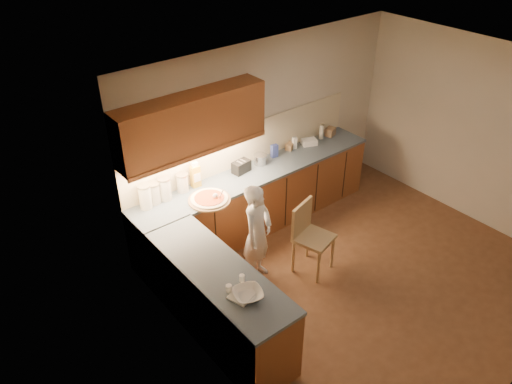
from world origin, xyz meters
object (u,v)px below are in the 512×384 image
child (257,234)px  oil_jug (195,175)px  wooden_chair (309,233)px  toaster (241,167)px  pizza_on_board (210,199)px

child → oil_jug: (-0.18, 1.04, 0.41)m
wooden_chair → toaster: (-0.12, 1.23, 0.45)m
child → oil_jug: size_ratio=3.80×
pizza_on_board → child: size_ratio=0.40×
pizza_on_board → oil_jug: bearing=81.8°
wooden_chair → oil_jug: oil_jug is taller
pizza_on_board → oil_jug: size_ratio=1.50×
wooden_chair → child: bearing=140.7°
wooden_chair → oil_jug: 1.62m
wooden_chair → toaster: toaster is taller
wooden_chair → toaster: 1.32m
oil_jug → toaster: 0.69m
pizza_on_board → wooden_chair: size_ratio=0.56×
child → toaster: size_ratio=4.99×
oil_jug → child: bearing=-80.0°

